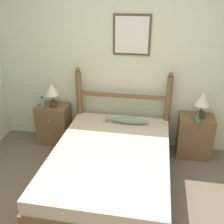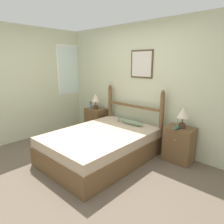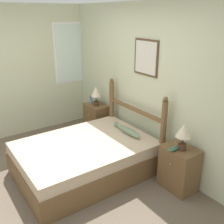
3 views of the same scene
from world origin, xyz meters
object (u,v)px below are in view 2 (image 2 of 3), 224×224
Objects in this scene: nightstand_right at (179,144)px; table_lamp_left at (96,99)px; table_lamp_right at (183,114)px; fish_pillow at (131,122)px; bottle at (91,105)px; model_boat at (177,127)px; bed at (101,146)px; nightstand_left at (96,121)px.

nightstand_right is 1.67× the size of table_lamp_left.
table_lamp_right is 1.08m from fish_pillow.
fish_pillow is (1.18, -0.13, -0.33)m from table_lamp_left.
table_lamp_left is 2.24× the size of bottle.
fish_pillow is (-0.97, -0.04, -0.10)m from model_boat.
bottle is (-1.24, 0.85, 0.46)m from bed.
bed is 1.57m from bottle.
bottle reaches higher than fish_pillow.
bottle reaches higher than nightstand_left.
table_lamp_left is 1.23m from fish_pillow.
bed is 5.31× the size of table_lamp_left.
table_lamp_left is 0.60× the size of fish_pillow.
bottle is at bearing -179.60° from table_lamp_right.
table_lamp_right is at bearing -35.68° from nightstand_right.
fish_pillow is at bearing -177.55° from model_boat.
table_lamp_left is (-1.07, 0.87, 0.64)m from bed.
table_lamp_right reaches higher than nightstand_right.
model_boat is at bearing 35.65° from bed.
nightstand_left is at bearing 180.00° from nightstand_right.
nightstand_left is at bearing 146.33° from table_lamp_left.
nightstand_left is 0.58m from table_lamp_left.
model_boat is (2.18, -0.11, 0.34)m from nightstand_left.
bed is 1.52m from table_lamp_left.
nightstand_right is at bearing 0.98° from bottle.
bed is 1.56m from table_lamp_right.
nightstand_left is at bearing 16.10° from bottle.
fish_pillow is at bearing 81.24° from bed.
bed is 1.39m from model_boat.
table_lamp_left reaches higher than nightstand_left.
nightstand_right is 1.01× the size of fish_pillow.
nightstand_right reaches higher than bed.
nightstand_left is 3.75× the size of bottle.
table_lamp_left is (0.03, -0.02, 0.58)m from nightstand_left.
model_boat is at bearing -1.78° from bottle.
bottle reaches higher than model_boat.
bed is 3.17× the size of nightstand_left.
nightstand_right is 2.49× the size of model_boat.
model_boat is 0.41× the size of fish_pillow.
nightstand_left is 1.01× the size of fish_pillow.
nightstand_right is at bearing 81.20° from model_boat.
bed is 3.17× the size of nightstand_right.
bed is 1.42m from nightstand_left.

